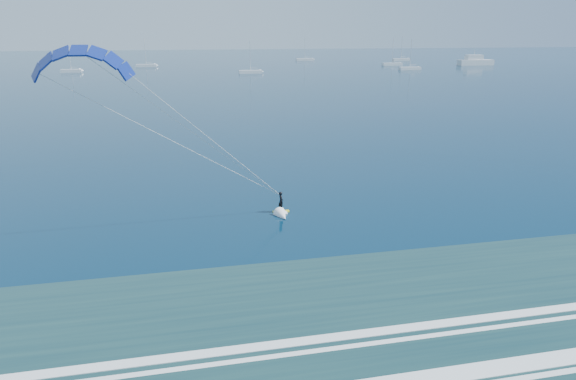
# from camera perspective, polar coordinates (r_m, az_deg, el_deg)

# --- Properties ---
(kitesurfer_rig) EXTENTS (19.90, 5.84, 15.21)m
(kitesurfer_rig) POSITION_cam_1_polar(r_m,az_deg,el_deg) (39.75, -10.95, 6.55)
(kitesurfer_rig) COLOR yellow
(kitesurfer_rig) RESTS_ON ground
(motor_yacht) EXTENTS (16.67, 4.45, 6.67)m
(motor_yacht) POSITION_cam_1_polar(r_m,az_deg,el_deg) (259.98, 20.08, 13.30)
(motor_yacht) COLOR white
(motor_yacht) RESTS_ON ground
(sailboat_1) EXTENTS (7.64, 2.40, 10.64)m
(sailboat_1) POSITION_cam_1_polar(r_m,az_deg,el_deg) (217.35, -22.93, 12.12)
(sailboat_1) COLOR white
(sailboat_1) RESTS_ON ground
(sailboat_2) EXTENTS (8.88, 2.40, 11.95)m
(sailboat_2) POSITION_cam_1_polar(r_m,az_deg,el_deg) (241.19, -15.48, 13.21)
(sailboat_2) COLOR white
(sailboat_2) RESTS_ON ground
(sailboat_3) EXTENTS (8.59, 2.40, 11.94)m
(sailboat_3) POSITION_cam_1_polar(r_m,az_deg,el_deg) (196.54, -4.20, 12.99)
(sailboat_3) COLOR white
(sailboat_3) RESTS_ON ground
(sailboat_4) EXTENTS (9.36, 2.40, 12.65)m
(sailboat_4) POSITION_cam_1_polar(r_m,az_deg,el_deg) (282.54, 1.87, 14.30)
(sailboat_4) COLOR white
(sailboat_4) RESTS_ON ground
(sailboat_5) EXTENTS (9.25, 2.40, 12.56)m
(sailboat_5) POSITION_cam_1_polar(r_m,az_deg,el_deg) (247.36, 11.48, 13.56)
(sailboat_5) COLOR white
(sailboat_5) RESTS_ON ground
(sailboat_6) EXTENTS (8.92, 2.40, 12.06)m
(sailboat_6) POSITION_cam_1_polar(r_m,az_deg,el_deg) (220.06, 13.38, 13.03)
(sailboat_6) COLOR white
(sailboat_6) RESTS_ON ground
(sailboat_7) EXTENTS (9.28, 2.40, 12.75)m
(sailboat_7) POSITION_cam_1_polar(r_m,az_deg,el_deg) (289.13, 12.44, 13.98)
(sailboat_7) COLOR white
(sailboat_7) RESTS_ON ground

